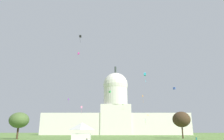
# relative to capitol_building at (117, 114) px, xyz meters

# --- Properties ---
(capitol_building) EXTENTS (131.62, 23.31, 63.88)m
(capitol_building) POSITION_rel_capitol_building_xyz_m (0.00, 0.00, 0.00)
(capitol_building) COLOR silver
(capitol_building) RESTS_ON ground_plane
(event_tent) EXTENTS (6.88, 6.87, 6.31)m
(event_tent) POSITION_rel_capitol_building_xyz_m (-14.18, -117.09, -15.20)
(event_tent) COLOR white
(event_tent) RESTS_ON ground_plane
(tree_west_near) EXTENTS (12.61, 13.12, 11.26)m
(tree_west_near) POSITION_rel_capitol_building_xyz_m (-43.79, -101.32, -10.55)
(tree_west_near) COLOR #42301E
(tree_west_near) RESTS_ON ground_plane
(tree_east_mid) EXTENTS (11.46, 11.61, 12.44)m
(tree_east_mid) POSITION_rel_capitol_building_xyz_m (30.01, -91.61, -9.71)
(tree_east_mid) COLOR #42301E
(tree_east_mid) RESTS_ON ground_plane
(person_teal_lawn_far_right) EXTENTS (0.36, 0.36, 1.54)m
(person_teal_lawn_far_right) POSITION_rel_capitol_building_xyz_m (25.50, -119.19, -17.73)
(person_teal_lawn_far_right) COLOR #1E757A
(person_teal_lawn_far_right) RESTS_ON ground_plane
(kite_cyan_mid) EXTENTS (1.09, 1.17, 4.57)m
(kite_cyan_mid) POSITION_rel_capitol_building_xyz_m (12.08, -99.99, 10.48)
(kite_cyan_mid) COLOR #33BCDB
(kite_yellow_low) EXTENTS (1.71, 1.61, 0.37)m
(kite_yellow_low) POSITION_rel_capitol_building_xyz_m (15.49, -85.45, -7.81)
(kite_yellow_low) COLOR yellow
(kite_orange_mid) EXTENTS (0.59, 0.52, 3.90)m
(kite_orange_mid) POSITION_rel_capitol_building_xyz_m (12.31, -88.68, 1.33)
(kite_orange_mid) COLOR orange
(kite_turquoise_high) EXTENTS (0.58, 0.50, 1.06)m
(kite_turquoise_high) POSITION_rel_capitol_building_xyz_m (-4.59, -20.51, 16.81)
(kite_turquoise_high) COLOR teal
(kite_green_mid) EXTENTS (1.45, 1.45, 4.21)m
(kite_green_mid) POSITION_rel_capitol_building_xyz_m (-4.62, -74.29, 6.95)
(kite_green_mid) COLOR green
(kite_black_high) EXTENTS (0.93, 0.88, 3.59)m
(kite_black_high) POSITION_rel_capitol_building_xyz_m (-17.82, -107.60, 26.40)
(kite_black_high) COLOR black
(kite_pink_low) EXTENTS (0.79, 0.95, 4.44)m
(kite_pink_low) POSITION_rel_capitol_building_xyz_m (-19.20, -85.25, -3.54)
(kite_pink_low) COLOR pink
(kite_gold_low) EXTENTS (1.61, 1.02, 0.17)m
(kite_gold_low) POSITION_rel_capitol_building_xyz_m (3.92, -58.22, -1.57)
(kite_gold_low) COLOR gold
(kite_magenta_mid) EXTENTS (0.79, 0.75, 0.84)m
(kite_magenta_mid) POSITION_rel_capitol_building_xyz_m (-16.09, -120.10, 13.25)
(kite_magenta_mid) COLOR #D1339E
(kite_lime_mid) EXTENTS (1.40, 0.86, 0.34)m
(kite_lime_mid) POSITION_rel_capitol_building_xyz_m (3.92, -53.21, 1.97)
(kite_lime_mid) COLOR #8CD133
(kite_white_low) EXTENTS (0.77, 0.73, 3.64)m
(kite_white_low) POSITION_rel_capitol_building_xyz_m (17.18, -63.84, -8.87)
(kite_white_low) COLOR white
(kite_violet_mid) EXTENTS (1.11, 1.10, 3.87)m
(kite_violet_mid) POSITION_rel_capitol_building_xyz_m (-36.25, -37.81, 7.92)
(kite_violet_mid) COLOR purple
(kite_blue_mid) EXTENTS (1.51, 1.53, 1.37)m
(kite_blue_mid) POSITION_rel_capitol_building_xyz_m (29.03, -87.84, 6.25)
(kite_blue_mid) COLOR blue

